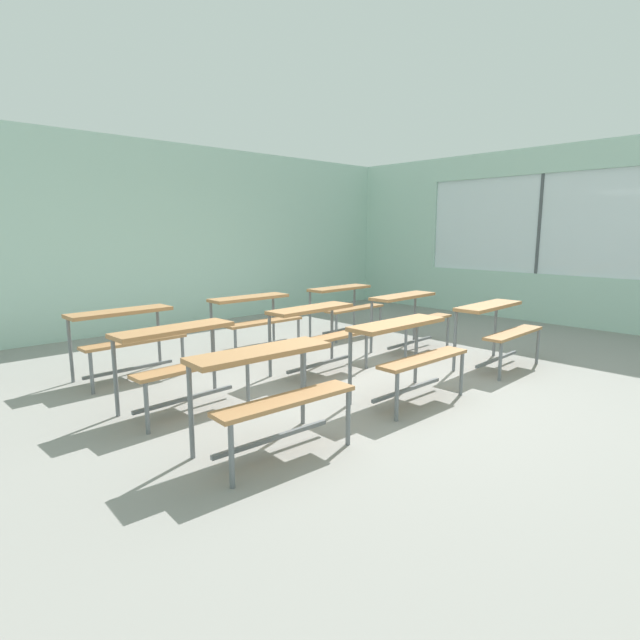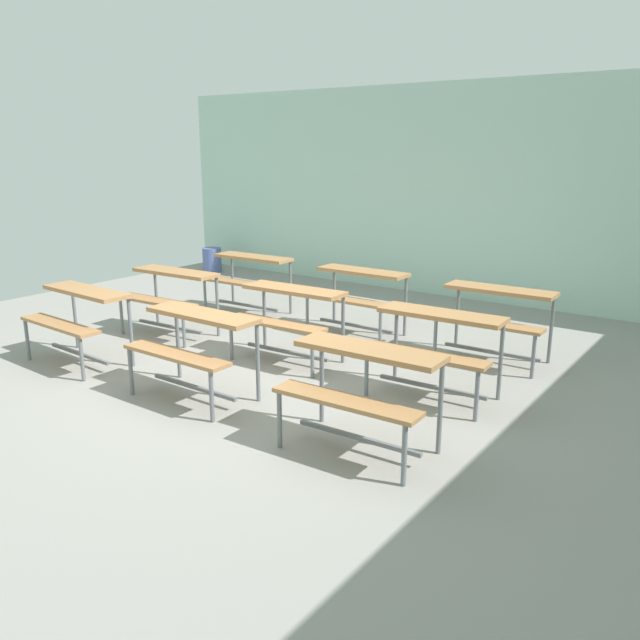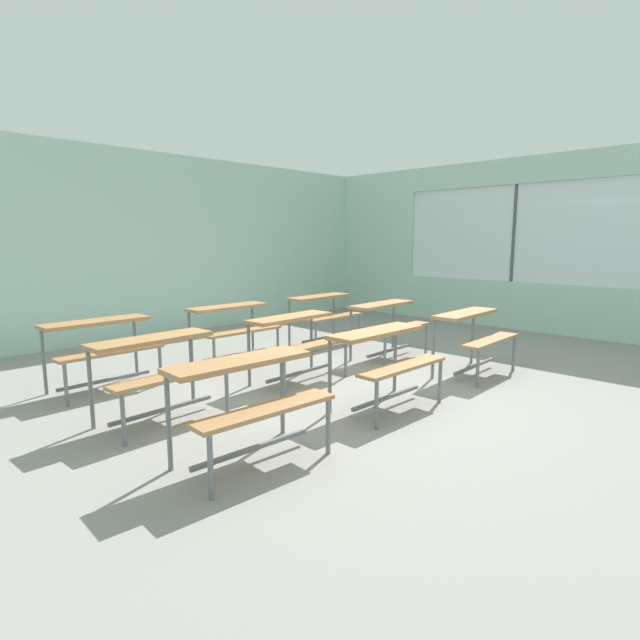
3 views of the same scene
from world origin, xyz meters
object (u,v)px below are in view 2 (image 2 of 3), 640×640
(desk_bench_r0c2, at_px, (361,376))
(desk_bench_r2c1, at_px, (357,286))
(desk_bench_r1c2, at_px, (436,335))
(desk_bench_r1c0, at_px, (169,287))
(trash_bin, at_px, (212,260))
(desk_bench_r0c0, at_px, (78,309))
(desk_bench_r0c1, at_px, (194,335))
(desk_bench_r1c1, at_px, (288,307))
(desk_bench_r2c0, at_px, (248,270))
(desk_bench_r2c2, at_px, (495,307))

(desk_bench_r0c2, xyz_separation_m, desk_bench_r2c1, (-1.65, 2.53, 0.00))
(desk_bench_r2c1, bearing_deg, desk_bench_r1c2, -38.04)
(desk_bench_r1c0, xyz_separation_m, trash_bin, (-2.43, 3.10, -0.35))
(desk_bench_r0c0, distance_m, desk_bench_r1c0, 1.23)
(desk_bench_r0c2, relative_size, desk_bench_r1c2, 1.00)
(desk_bench_r0c0, distance_m, trash_bin, 5.00)
(desk_bench_r0c2, height_order, desk_bench_r1c2, same)
(desk_bench_r1c0, bearing_deg, trash_bin, 125.52)
(desk_bench_r0c1, distance_m, desk_bench_r2c1, 2.51)
(desk_bench_r1c1, relative_size, desk_bench_r1c2, 1.00)
(desk_bench_r1c0, relative_size, desk_bench_r2c0, 1.01)
(desk_bench_r0c2, xyz_separation_m, desk_bench_r2c2, (0.02, 2.49, 0.00))
(desk_bench_r1c0, relative_size, desk_bench_r2c2, 1.01)
(desk_bench_r1c2, bearing_deg, desk_bench_r2c2, 85.66)
(desk_bench_r1c1, distance_m, trash_bin, 5.15)
(desk_bench_r2c1, xyz_separation_m, desk_bench_r2c2, (1.67, -0.04, 0.00))
(desk_bench_r0c1, distance_m, desk_bench_r2c2, 3.01)
(desk_bench_r1c1, bearing_deg, desk_bench_r2c1, 86.36)
(desk_bench_r1c1, distance_m, desk_bench_r2c1, 1.25)
(trash_bin, bearing_deg, desk_bench_r2c1, -23.43)
(desk_bench_r0c2, xyz_separation_m, desk_bench_r1c2, (-0.03, 1.24, 0.00))
(desk_bench_r2c0, bearing_deg, trash_bin, 142.30)
(desk_bench_r1c2, xyz_separation_m, trash_bin, (-5.78, 3.10, -0.35))
(desk_bench_r1c2, xyz_separation_m, desk_bench_r2c2, (0.05, 1.26, 0.00))
(desk_bench_r0c1, height_order, desk_bench_r1c2, same)
(desk_bench_r1c2, bearing_deg, desk_bench_r2c0, 156.31)
(desk_bench_r0c1, distance_m, desk_bench_r2c0, 3.01)
(desk_bench_r2c0, relative_size, desk_bench_r2c2, 1.00)
(desk_bench_r0c0, xyz_separation_m, desk_bench_r2c0, (-0.01, 2.54, 0.00))
(desk_bench_r0c0, relative_size, desk_bench_r1c0, 1.00)
(desk_bench_r2c0, bearing_deg, desk_bench_r2c1, -2.15)
(desk_bench_r0c1, bearing_deg, desk_bench_r0c0, -178.80)
(desk_bench_r2c1, relative_size, trash_bin, 2.63)
(desk_bench_r1c0, bearing_deg, desk_bench_r0c2, -22.61)
(desk_bench_r0c1, height_order, desk_bench_r0c2, same)
(desk_bench_r0c2, distance_m, desk_bench_r2c1, 3.02)
(desk_bench_r0c1, bearing_deg, desk_bench_r2c0, 123.72)
(desk_bench_r2c0, distance_m, trash_bin, 3.06)
(desk_bench_r0c2, relative_size, desk_bench_r2c0, 1.00)
(desk_bench_r0c1, bearing_deg, desk_bench_r2c2, 55.69)
(desk_bench_r0c2, bearing_deg, trash_bin, 141.36)
(desk_bench_r0c0, xyz_separation_m, desk_bench_r1c2, (3.31, 1.23, 0.00))
(desk_bench_r1c0, relative_size, desk_bench_r1c2, 1.00)
(desk_bench_r2c1, bearing_deg, desk_bench_r1c1, -90.70)
(desk_bench_r2c0, bearing_deg, desk_bench_r1c1, -38.85)
(desk_bench_r1c1, xyz_separation_m, desk_bench_r2c2, (1.70, 1.22, 0.00))
(desk_bench_r2c1, xyz_separation_m, trash_bin, (-4.16, 1.80, -0.35))
(desk_bench_r0c0, bearing_deg, desk_bench_r2c1, 59.17)
(desk_bench_r1c1, height_order, desk_bench_r2c0, same)
(trash_bin, bearing_deg, desk_bench_r2c2, -17.52)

